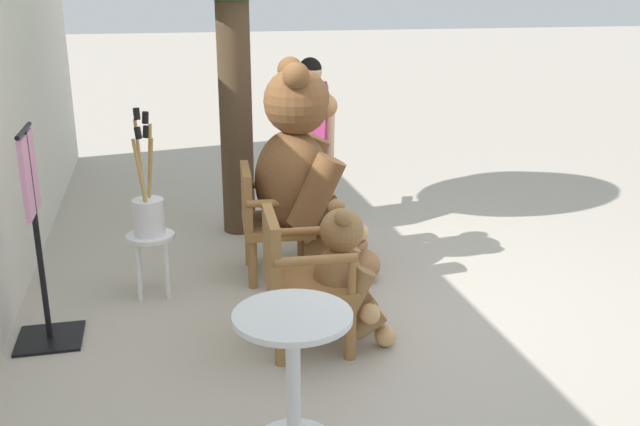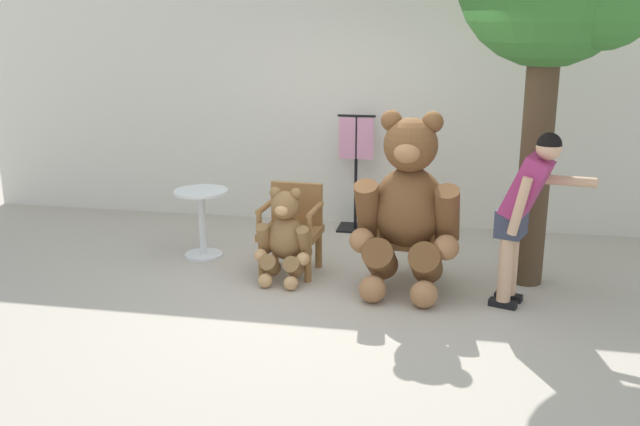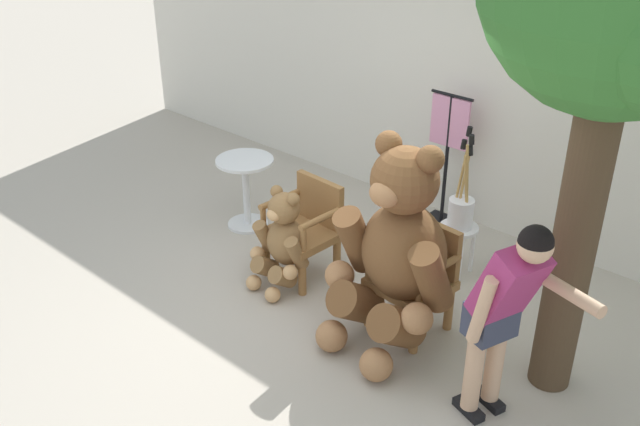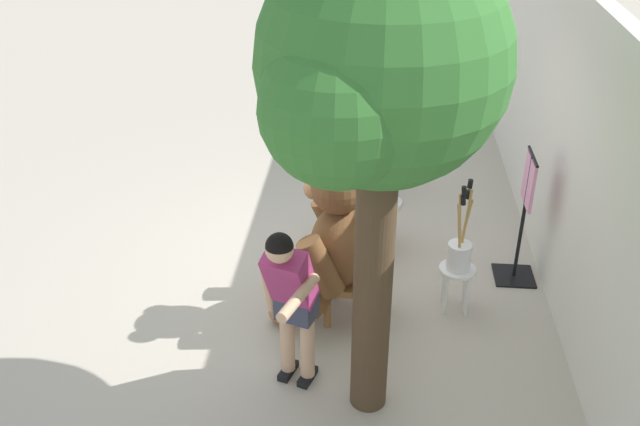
{
  "view_description": "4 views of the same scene",
  "coord_description": "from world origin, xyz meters",
  "px_view_note": "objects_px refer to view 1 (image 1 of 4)",
  "views": [
    {
      "loc": [
        -4.51,
        1.3,
        2.16
      ],
      "look_at": [
        0.16,
        0.22,
        0.62
      ],
      "focal_mm": 40.0,
      "sensor_mm": 36.0,
      "label": 1
    },
    {
      "loc": [
        0.95,
        -6.04,
        2.46
      ],
      "look_at": [
        -0.21,
        0.05,
        0.74
      ],
      "focal_mm": 40.0,
      "sensor_mm": 36.0,
      "label": 2
    },
    {
      "loc": [
        3.11,
        -3.43,
        3.46
      ],
      "look_at": [
        -0.06,
        0.11,
        0.93
      ],
      "focal_mm": 40.0,
      "sensor_mm": 36.0,
      "label": 3
    },
    {
      "loc": [
        5.95,
        0.59,
        4.16
      ],
      "look_at": [
        0.32,
        0.12,
        0.93
      ],
      "focal_mm": 40.0,
      "sensor_mm": 36.0,
      "label": 4
    }
  ],
  "objects_px": {
    "brush_bucket": "(148,209)",
    "wooden_chair_right": "(269,218)",
    "wooden_chair_left": "(300,276)",
    "white_stool": "(151,248)",
    "teddy_bear_small": "(346,275)",
    "clothing_display_stand": "(37,233)",
    "teddy_bear_large": "(304,173)",
    "round_side_table": "(293,366)",
    "person_visitor": "(308,131)"
  },
  "relations": [
    {
      "from": "white_stool",
      "to": "round_side_table",
      "type": "distance_m",
      "value": 2.11
    },
    {
      "from": "teddy_bear_small",
      "to": "brush_bucket",
      "type": "xyz_separation_m",
      "value": [
        1.0,
        1.18,
        0.2
      ]
    },
    {
      "from": "wooden_chair_left",
      "to": "teddy_bear_large",
      "type": "distance_m",
      "value": 1.22
    },
    {
      "from": "person_visitor",
      "to": "round_side_table",
      "type": "xyz_separation_m",
      "value": [
        -3.16,
        0.76,
        -0.47
      ]
    },
    {
      "from": "white_stool",
      "to": "round_side_table",
      "type": "bearing_deg",
      "value": -162.17
    },
    {
      "from": "white_stool",
      "to": "brush_bucket",
      "type": "distance_m",
      "value": 0.29
    },
    {
      "from": "wooden_chair_right",
      "to": "round_side_table",
      "type": "relative_size",
      "value": 1.19
    },
    {
      "from": "teddy_bear_small",
      "to": "brush_bucket",
      "type": "height_order",
      "value": "brush_bucket"
    },
    {
      "from": "white_stool",
      "to": "brush_bucket",
      "type": "relative_size",
      "value": 0.51
    },
    {
      "from": "wooden_chair_right",
      "to": "teddy_bear_large",
      "type": "distance_m",
      "value": 0.44
    },
    {
      "from": "wooden_chair_left",
      "to": "person_visitor",
      "type": "height_order",
      "value": "person_visitor"
    },
    {
      "from": "teddy_bear_large",
      "to": "white_stool",
      "type": "relative_size",
      "value": 3.59
    },
    {
      "from": "wooden_chair_right",
      "to": "brush_bucket",
      "type": "xyz_separation_m",
      "value": [
        -0.16,
        0.89,
        0.19
      ]
    },
    {
      "from": "teddy_bear_large",
      "to": "teddy_bear_small",
      "type": "relative_size",
      "value": 1.82
    },
    {
      "from": "person_visitor",
      "to": "brush_bucket",
      "type": "bearing_deg",
      "value": 129.28
    },
    {
      "from": "wooden_chair_left",
      "to": "round_side_table",
      "type": "xyz_separation_m",
      "value": [
        -1.02,
        0.24,
        -0.01
      ]
    },
    {
      "from": "wooden_chair_right",
      "to": "round_side_table",
      "type": "bearing_deg",
      "value": 173.75
    },
    {
      "from": "teddy_bear_large",
      "to": "brush_bucket",
      "type": "distance_m",
      "value": 1.18
    },
    {
      "from": "wooden_chair_left",
      "to": "round_side_table",
      "type": "height_order",
      "value": "wooden_chair_left"
    },
    {
      "from": "teddy_bear_small",
      "to": "wooden_chair_left",
      "type": "bearing_deg",
      "value": 88.7
    },
    {
      "from": "teddy_bear_large",
      "to": "clothing_display_stand",
      "type": "relative_size",
      "value": 1.21
    },
    {
      "from": "wooden_chair_left",
      "to": "round_side_table",
      "type": "relative_size",
      "value": 1.19
    },
    {
      "from": "teddy_bear_large",
      "to": "person_visitor",
      "type": "relative_size",
      "value": 1.07
    },
    {
      "from": "wooden_chair_right",
      "to": "teddy_bear_large",
      "type": "height_order",
      "value": "teddy_bear_large"
    },
    {
      "from": "person_visitor",
      "to": "clothing_display_stand",
      "type": "bearing_deg",
      "value": 129.97
    },
    {
      "from": "white_stool",
      "to": "clothing_display_stand",
      "type": "distance_m",
      "value": 0.95
    },
    {
      "from": "teddy_bear_small",
      "to": "clothing_display_stand",
      "type": "height_order",
      "value": "clothing_display_stand"
    },
    {
      "from": "teddy_bear_large",
      "to": "wooden_chair_right",
      "type": "bearing_deg",
      "value": 87.44
    },
    {
      "from": "wooden_chair_left",
      "to": "white_stool",
      "type": "bearing_deg",
      "value": 41.8
    },
    {
      "from": "wooden_chair_left",
      "to": "teddy_bear_large",
      "type": "xyz_separation_m",
      "value": [
        1.14,
        -0.27,
        0.35
      ]
    },
    {
      "from": "teddy_bear_small",
      "to": "clothing_display_stand",
      "type": "xyz_separation_m",
      "value": [
        0.42,
        1.83,
        0.28
      ]
    },
    {
      "from": "white_stool",
      "to": "teddy_bear_small",
      "type": "bearing_deg",
      "value": -130.29
    },
    {
      "from": "round_side_table",
      "to": "teddy_bear_small",
      "type": "bearing_deg",
      "value": -27.53
    },
    {
      "from": "brush_bucket",
      "to": "teddy_bear_small",
      "type": "bearing_deg",
      "value": -130.31
    },
    {
      "from": "person_visitor",
      "to": "round_side_table",
      "type": "bearing_deg",
      "value": 166.54
    },
    {
      "from": "brush_bucket",
      "to": "clothing_display_stand",
      "type": "relative_size",
      "value": 0.67
    },
    {
      "from": "teddy_bear_small",
      "to": "white_stool",
      "type": "xyz_separation_m",
      "value": [
        1.0,
        1.18,
        -0.09
      ]
    },
    {
      "from": "wooden_chair_left",
      "to": "clothing_display_stand",
      "type": "distance_m",
      "value": 1.62
    },
    {
      "from": "white_stool",
      "to": "wooden_chair_left",
      "type": "bearing_deg",
      "value": -138.2
    },
    {
      "from": "wooden_chair_right",
      "to": "teddy_bear_large",
      "type": "relative_size",
      "value": 0.52
    },
    {
      "from": "white_stool",
      "to": "clothing_display_stand",
      "type": "relative_size",
      "value": 0.34
    },
    {
      "from": "wooden_chair_left",
      "to": "brush_bucket",
      "type": "xyz_separation_m",
      "value": [
        0.99,
        0.89,
        0.19
      ]
    },
    {
      "from": "white_stool",
      "to": "teddy_bear_large",
      "type": "bearing_deg",
      "value": -82.52
    },
    {
      "from": "white_stool",
      "to": "round_side_table",
      "type": "height_order",
      "value": "round_side_table"
    },
    {
      "from": "teddy_bear_large",
      "to": "white_stool",
      "type": "distance_m",
      "value": 1.25
    },
    {
      "from": "brush_bucket",
      "to": "wooden_chair_right",
      "type": "bearing_deg",
      "value": -79.56
    },
    {
      "from": "person_visitor",
      "to": "teddy_bear_small",
      "type": "bearing_deg",
      "value": 173.95
    },
    {
      "from": "wooden_chair_right",
      "to": "round_side_table",
      "type": "distance_m",
      "value": 2.19
    },
    {
      "from": "teddy_bear_large",
      "to": "clothing_display_stand",
      "type": "bearing_deg",
      "value": 111.93
    },
    {
      "from": "white_stool",
      "to": "clothing_display_stand",
      "type": "height_order",
      "value": "clothing_display_stand"
    }
  ]
}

